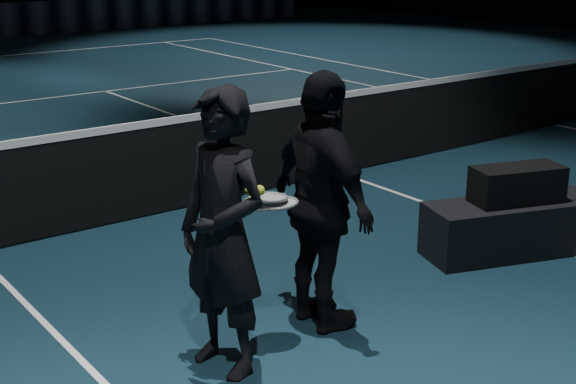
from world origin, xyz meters
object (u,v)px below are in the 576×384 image
Objects in this scene: player_a at (223,234)px; tennis_balls at (254,188)px; racket_lower at (278,203)px; racket_upper at (268,197)px; player_bench at (513,227)px; player_b at (322,203)px; racket_bag at (517,184)px.

player_a is 14.97× the size of tennis_balls.
player_a reaches higher than racket_lower.
player_bench is at bearing -8.70° from racket_upper.
player_b is 0.41m from racket_lower.
player_b is 2.64× the size of racket_lower.
player_b reaches higher than tennis_balls.
tennis_balls is (-2.76, -0.12, 0.90)m from player_bench.
racket_lower is 5.67× the size of tennis_balls.
racket_bag is 2.81m from tennis_balls.
player_b is 0.47m from racket_upper.
player_bench is 12.87× the size of tennis_balls.
tennis_balls is at bearing 100.59° from player_b.
racket_lower is 0.08m from racket_upper.
player_bench is 0.39m from racket_bag.
player_a reaches higher than tennis_balls.
tennis_balls reaches higher than player_bench.
player_a is at bearing -178.29° from racket_upper.
tennis_balls is at bearing 178.53° from racket_lower.
racket_bag reaches higher than player_bench.
racket_bag is 2.65m from racket_upper.
racket_upper reaches higher than racket_bag.
racket_lower is at bearing 101.07° from player_b.
player_b is at bearing 5.74° from tennis_balls.
racket_bag is 1.14× the size of racket_lower.
player_a is 0.42m from racket_upper.
player_b is (-2.17, -0.06, 0.67)m from player_bench.
player_bench is 2.00× the size of racket_bag.
racket_upper is at bearing 141.34° from racket_lower.
player_a is 0.35m from tennis_balls.
player_bench is at bearing 2.48° from tennis_balls.
racket_lower is at bearing -158.93° from player_bench.
player_b reaches higher than racket_lower.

